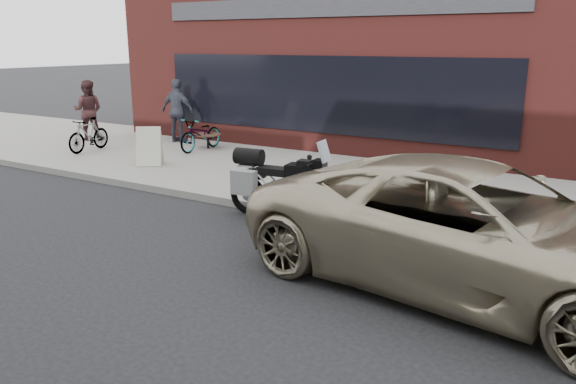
{
  "coord_description": "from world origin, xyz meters",
  "views": [
    {
      "loc": [
        4.93,
        -4.21,
        3.03
      ],
      "look_at": [
        0.72,
        2.78,
        0.85
      ],
      "focal_mm": 35.0,
      "sensor_mm": 36.0,
      "label": 1
    }
  ],
  "objects": [
    {
      "name": "minivan",
      "position": [
        3.5,
        2.6,
        0.8
      ],
      "size": [
        6.11,
        3.51,
        1.6
      ],
      "primitive_type": "imported",
      "rotation": [
        0.0,
        0.0,
        1.42
      ],
      "color": "tan",
      "rests_on": "ground"
    },
    {
      "name": "cafe_patron_left",
      "position": [
        -9.01,
        7.22,
        1.05
      ],
      "size": [
        1.1,
        1.05,
        1.8
      ],
      "primitive_type": "imported",
      "rotation": [
        0.0,
        0.0,
        3.74
      ],
      "color": "#412223",
      "rests_on": "near_sidewalk"
    },
    {
      "name": "motorcycle",
      "position": [
        -0.1,
        3.86,
        0.63
      ],
      "size": [
        2.31,
        0.9,
        1.46
      ],
      "rotation": [
        0.0,
        0.0,
        0.11
      ],
      "color": "black",
      "rests_on": "ground"
    },
    {
      "name": "sandwich_sign",
      "position": [
        -4.83,
        5.5,
        0.61
      ],
      "size": [
        0.78,
        0.77,
        0.93
      ],
      "rotation": [
        0.0,
        0.0,
        0.6
      ],
      "color": "silver",
      "rests_on": "near_sidewalk"
    },
    {
      "name": "cafe_patron_right",
      "position": [
        -6.4,
        8.3,
        1.08
      ],
      "size": [
        1.12,
        0.55,
        1.86
      ],
      "primitive_type": "imported",
      "rotation": [
        0.0,
        0.0,
        3.23
      ],
      "color": "#383A47",
      "rests_on": "near_sidewalk"
    },
    {
      "name": "near_sidewalk",
      "position": [
        0.0,
        7.0,
        0.07
      ],
      "size": [
        44.0,
        6.0,
        0.15
      ],
      "primitive_type": "cube",
      "color": "gray",
      "rests_on": "ground"
    },
    {
      "name": "bicycle_front",
      "position": [
        -4.99,
        7.64,
        0.59
      ],
      "size": [
        0.62,
        1.69,
        0.88
      ],
      "primitive_type": "imported",
      "rotation": [
        0.0,
        0.0,
        0.02
      ],
      "color": "gray",
      "rests_on": "near_sidewalk"
    },
    {
      "name": "storefront",
      "position": [
        -2.0,
        13.98,
        2.25
      ],
      "size": [
        14.0,
        10.07,
        4.5
      ],
      "color": "maroon",
      "rests_on": "ground"
    },
    {
      "name": "bicycle_rear",
      "position": [
        -7.51,
        5.94,
        0.6
      ],
      "size": [
        0.61,
        1.54,
        0.9
      ],
      "primitive_type": "imported",
      "rotation": [
        0.0,
        0.0,
        0.13
      ],
      "color": "gray",
      "rests_on": "near_sidewalk"
    },
    {
      "name": "ground",
      "position": [
        0.0,
        0.0,
        0.0
      ],
      "size": [
        120.0,
        120.0,
        0.0
      ],
      "primitive_type": "plane",
      "color": "black",
      "rests_on": "ground"
    },
    {
      "name": "cafe_table",
      "position": [
        -5.0,
        7.93,
        0.53
      ],
      "size": [
        0.72,
        0.72,
        0.41
      ],
      "color": "black",
      "rests_on": "near_sidewalk"
    }
  ]
}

